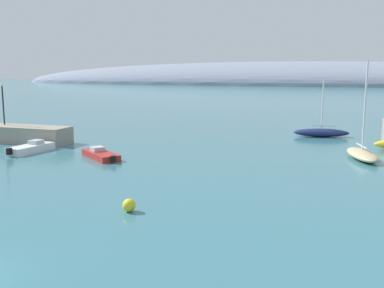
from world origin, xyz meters
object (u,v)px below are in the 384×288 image
Objects in this scene: sailboat_sand_mid_mooring at (362,154)px; mooring_buoy_yellow at (129,205)px; motorboat_red_outer at (101,155)px; sailboat_navy_near_shore at (321,132)px; motorboat_white_foreground at (31,148)px; harbor_lamp_post at (3,100)px.

sailboat_sand_mid_mooring reaches higher than mooring_buoy_yellow.
motorboat_red_outer is (-23.53, -6.97, -0.18)m from sailboat_sand_mid_mooring.
sailboat_navy_near_shore is 8.98× the size of mooring_buoy_yellow.
motorboat_white_foreground is (-27.68, -19.77, -0.14)m from sailboat_navy_near_shore.
mooring_buoy_yellow is 0.16× the size of harbor_lamp_post.
mooring_buoy_yellow is (17.86, -14.47, -0.01)m from motorboat_white_foreground.
motorboat_red_outer is at bearing 124.72° from mooring_buoy_yellow.
sailboat_sand_mid_mooring is 25.08m from mooring_buoy_yellow.
sailboat_navy_near_shore is at bearing 22.29° from harbor_lamp_post.
sailboat_navy_near_shore reaches higher than harbor_lamp_post.
sailboat_navy_near_shore is at bearing 73.98° from mooring_buoy_yellow.
sailboat_sand_mid_mooring is 11.53× the size of mooring_buoy_yellow.
sailboat_navy_near_shore reaches higher than motorboat_white_foreground.
sailboat_navy_near_shore is 13.98m from sailboat_sand_mid_mooring.
harbor_lamp_post is at bearing -102.71° from sailboat_sand_mid_mooring.
motorboat_red_outer is 1.09× the size of harbor_lamp_post.
sailboat_sand_mid_mooring reaches higher than sailboat_navy_near_shore.
sailboat_sand_mid_mooring is (4.08, -13.38, -0.03)m from sailboat_navy_near_shore.
motorboat_red_outer is 16.90m from mooring_buoy_yellow.
motorboat_red_outer is (8.23, -0.58, -0.07)m from motorboat_white_foreground.
harbor_lamp_post is at bearing 142.14° from mooring_buoy_yellow.
sailboat_navy_near_shore is 28.15m from motorboat_red_outer.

